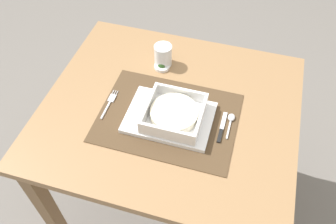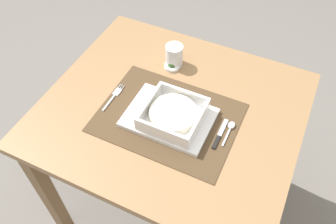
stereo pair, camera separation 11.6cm
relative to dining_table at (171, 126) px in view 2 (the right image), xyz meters
name	(u,v)px [view 2 (the right image)]	position (x,y,z in m)	size (l,w,h in m)	color
ground_plane	(171,199)	(0.00, 0.00, -0.61)	(6.00, 6.00, 0.00)	slate
dining_table	(171,126)	(0.00, 0.00, 0.00)	(0.88, 0.78, 0.72)	#936D47
placemat	(168,117)	(0.01, -0.05, 0.11)	(0.46, 0.35, 0.00)	#4C3823
serving_plate	(169,118)	(0.01, -0.05, 0.12)	(0.29, 0.21, 0.02)	white
porridge_bowl	(173,115)	(0.03, -0.06, 0.14)	(0.19, 0.19, 0.05)	white
fork	(115,95)	(-0.21, -0.04, 0.11)	(0.02, 0.14, 0.00)	silver
spoon	(230,128)	(0.21, 0.00, 0.11)	(0.02, 0.11, 0.01)	silver
butter_knife	(219,136)	(0.19, -0.05, 0.11)	(0.01, 0.13, 0.01)	black
drinking_glass	(174,56)	(-0.09, 0.21, 0.14)	(0.07, 0.07, 0.09)	white
condiment_saucer	(172,66)	(-0.08, 0.18, 0.11)	(0.06, 0.06, 0.03)	white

